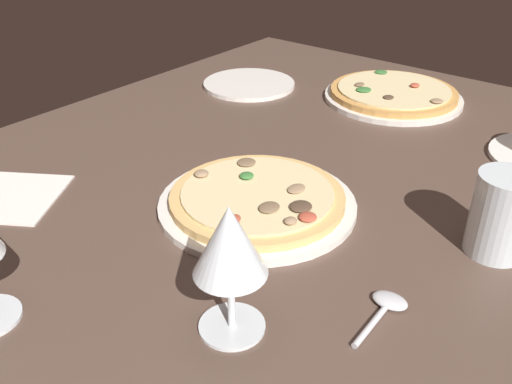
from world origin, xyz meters
The scene contains 7 objects.
dining_table centered at (0.00, 0.00, 2.00)cm, with size 150.00×110.00×4.00cm, color brown.
pizza_main centered at (-1.50, -0.72, 5.22)cm, with size 27.81×27.81×3.40cm.
pizza_side centered at (-51.86, -5.14, 5.23)cm, with size 27.87×27.87×3.38cm.
wine_glass_far centered at (18.81, 12.01, 14.39)cm, with size 7.46×7.46×14.86cm.
water_glass centered at (-11.83, 28.71, 8.54)cm, with size 7.40×7.40×10.63cm.
side_plate centered at (-39.98, -33.59, 4.45)cm, with size 19.90×19.90×0.90cm, color silver.
spoon centered at (6.37, 23.25, 4.46)cm, with size 9.71×4.09×1.00cm.
Camera 1 is at (51.40, 41.18, 45.71)cm, focal length 39.49 mm.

